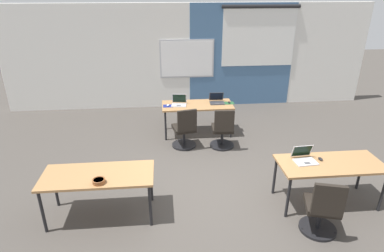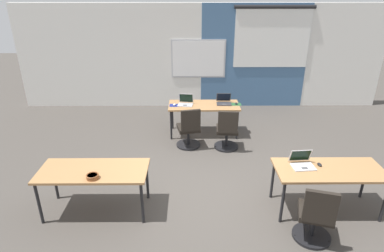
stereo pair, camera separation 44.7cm
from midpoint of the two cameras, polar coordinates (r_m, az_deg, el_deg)
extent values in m
plane|color=#47423D|center=(5.70, 1.07, -10.63)|extent=(24.00, 24.00, 0.00)
cube|color=silver|center=(9.08, -1.87, 12.16)|extent=(10.00, 0.20, 2.80)
cube|color=#42668E|center=(9.18, 7.39, 12.11)|extent=(2.89, 0.01, 2.80)
cube|color=#B7B7BC|center=(8.97, -2.36, 11.79)|extent=(1.48, 0.02, 1.04)
cube|color=white|center=(8.97, -2.36, 11.79)|extent=(1.40, 0.02, 0.96)
cube|color=white|center=(9.18, 10.33, 15.07)|extent=(2.00, 0.02, 1.51)
cylinder|color=black|center=(9.10, 10.72, 20.08)|extent=(2.10, 0.10, 0.10)
cube|color=#A37547|center=(4.94, -18.88, -8.33)|extent=(1.60, 0.70, 0.04)
cylinder|color=black|center=(5.13, -27.32, -13.45)|extent=(0.04, 0.04, 0.68)
cylinder|color=black|center=(4.77, -10.15, -13.79)|extent=(0.04, 0.04, 0.68)
cylinder|color=black|center=(5.59, -25.23, -9.82)|extent=(0.04, 0.04, 0.68)
cylinder|color=black|center=(5.26, -9.70, -9.82)|extent=(0.04, 0.04, 0.68)
cube|color=#A37547|center=(5.31, 21.12, -6.31)|extent=(1.60, 0.70, 0.04)
cylinder|color=black|center=(5.00, 14.16, -12.27)|extent=(0.04, 0.04, 0.68)
cylinder|color=black|center=(5.64, 28.76, -10.28)|extent=(0.04, 0.04, 0.68)
cylinder|color=black|center=(5.46, 12.16, -8.64)|extent=(0.04, 0.04, 0.68)
cylinder|color=black|center=(6.05, 25.78, -7.26)|extent=(0.04, 0.04, 0.68)
cube|color=#A37547|center=(7.34, -0.79, 3.69)|extent=(1.60, 0.70, 0.04)
cylinder|color=black|center=(7.18, -6.48, -0.04)|extent=(0.04, 0.04, 0.68)
cylinder|color=black|center=(7.29, 5.22, 0.40)|extent=(0.04, 0.04, 0.68)
cylinder|color=black|center=(7.74, -6.43, 1.74)|extent=(0.04, 0.04, 0.68)
cylinder|color=black|center=(7.84, 4.44, 2.13)|extent=(0.04, 0.04, 0.68)
cube|color=#B7B7BC|center=(7.28, -4.10, 3.67)|extent=(0.36, 0.27, 0.02)
cube|color=#4C4C4F|center=(7.23, -4.15, 3.60)|extent=(0.10, 0.07, 0.00)
cube|color=#B7B7BC|center=(7.37, -4.00, 4.89)|extent=(0.33, 0.10, 0.22)
cube|color=black|center=(7.37, -4.01, 4.88)|extent=(0.30, 0.09, 0.19)
cube|color=navy|center=(7.27, -6.02, 3.52)|extent=(0.22, 0.19, 0.00)
ellipsoid|color=silver|center=(7.27, -6.03, 3.66)|extent=(0.09, 0.11, 0.03)
cylinder|color=black|center=(7.03, -3.24, -3.38)|extent=(0.52, 0.52, 0.04)
cylinder|color=black|center=(6.94, -3.28, -1.99)|extent=(0.06, 0.06, 0.34)
cube|color=black|center=(6.86, -3.32, -0.40)|extent=(0.52, 0.52, 0.08)
cube|color=black|center=(6.53, -2.84, 0.90)|extent=(0.40, 0.14, 0.46)
sphere|color=black|center=(7.23, -3.70, -2.56)|extent=(0.04, 0.04, 0.04)
sphere|color=black|center=(7.02, -1.33, -3.38)|extent=(0.04, 0.04, 0.04)
sphere|color=black|center=(6.92, -4.88, -3.87)|extent=(0.04, 0.04, 0.04)
cube|color=silver|center=(5.18, 17.14, -6.15)|extent=(0.35, 0.26, 0.02)
cube|color=#4C4C4F|center=(5.14, 17.41, -6.33)|extent=(0.09, 0.07, 0.00)
cube|color=silver|center=(5.24, 16.58, -4.29)|extent=(0.34, 0.10, 0.21)
cube|color=black|center=(5.24, 16.61, -4.30)|extent=(0.30, 0.09, 0.19)
ellipsoid|color=black|center=(5.32, 19.57, -5.56)|extent=(0.07, 0.11, 0.03)
cylinder|color=black|center=(5.08, 18.88, -16.83)|extent=(0.52, 0.52, 0.04)
cylinder|color=black|center=(4.96, 19.18, -15.15)|extent=(0.06, 0.06, 0.34)
cube|color=black|center=(4.84, 19.51, -13.20)|extent=(0.54, 0.54, 0.08)
cube|color=black|center=(4.49, 20.41, -12.31)|extent=(0.40, 0.17, 0.46)
sphere|color=black|center=(5.26, 18.57, -15.17)|extent=(0.04, 0.04, 0.04)
sphere|color=black|center=(5.07, 21.58, -17.38)|extent=(0.04, 0.04, 0.04)
sphere|color=black|center=(4.99, 16.35, -17.27)|extent=(0.04, 0.04, 0.04)
cube|color=#333338|center=(7.40, 2.73, 4.05)|extent=(0.33, 0.24, 0.02)
cube|color=#4C4C4F|center=(7.35, 2.78, 3.99)|extent=(0.09, 0.06, 0.00)
cube|color=#333338|center=(7.51, 2.61, 5.25)|extent=(0.33, 0.10, 0.21)
cube|color=black|center=(7.51, 2.62, 5.25)|extent=(0.30, 0.08, 0.18)
cube|color=#23512D|center=(7.44, 4.87, 4.05)|extent=(0.22, 0.19, 0.00)
ellipsoid|color=black|center=(7.44, 4.88, 4.18)|extent=(0.06, 0.10, 0.03)
cylinder|color=black|center=(7.02, 3.47, -3.42)|extent=(0.52, 0.52, 0.04)
cylinder|color=black|center=(6.94, 3.51, -2.03)|extent=(0.06, 0.06, 0.34)
cube|color=black|center=(6.85, 3.55, -0.44)|extent=(0.47, 0.47, 0.08)
cube|color=black|center=(6.51, 3.79, 0.82)|extent=(0.40, 0.09, 0.46)
sphere|color=black|center=(7.23, 3.33, -2.56)|extent=(0.04, 0.04, 0.04)
sphere|color=black|center=(6.98, 5.35, -3.65)|extent=(0.04, 0.04, 0.04)
sphere|color=black|center=(6.94, 1.69, -3.70)|extent=(0.04, 0.04, 0.04)
cylinder|color=brown|center=(4.72, -18.84, -9.32)|extent=(0.17, 0.17, 0.05)
torus|color=brown|center=(4.70, -18.88, -9.03)|extent=(0.18, 0.18, 0.02)
cylinder|color=#B26628|center=(4.70, -18.87, -9.10)|extent=(0.14, 0.14, 0.01)
camera|label=1|loc=(0.22, -92.27, -1.00)|focal=30.14mm
camera|label=2|loc=(0.22, 87.73, 1.00)|focal=30.14mm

